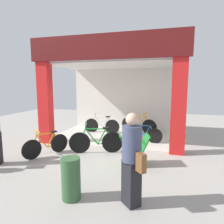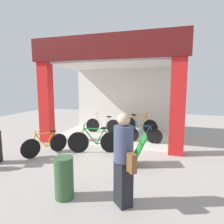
# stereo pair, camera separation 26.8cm
# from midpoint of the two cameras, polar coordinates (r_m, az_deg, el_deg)

# --- Properties ---
(ground_plane) EXTENTS (18.41, 18.41, 0.00)m
(ground_plane) POSITION_cam_midpoint_polar(r_m,az_deg,el_deg) (7.14, -0.88, -10.03)
(ground_plane) COLOR #9E9991
(ground_plane) RESTS_ON ground
(shop_facade) EXTENTS (5.40, 3.50, 3.81)m
(shop_facade) POSITION_cam_midpoint_polar(r_m,az_deg,el_deg) (8.31, 2.57, 6.69)
(shop_facade) COLOR beige
(shop_facade) RESTS_ON ground
(bicycle_inside_0) EXTENTS (1.64, 0.45, 0.90)m
(bicycle_inside_0) POSITION_cam_midpoint_polar(r_m,az_deg,el_deg) (9.08, -1.75, -3.80)
(bicycle_inside_0) COLOR black
(bicycle_inside_0) RESTS_ON ground
(bicycle_inside_1) EXTENTS (1.46, 0.40, 0.80)m
(bicycle_inside_1) POSITION_cam_midpoint_polar(r_m,az_deg,el_deg) (7.67, 9.90, -6.39)
(bicycle_inside_1) COLOR black
(bicycle_inside_1) RESTS_ON ground
(bicycle_inside_3) EXTENTS (1.66, 0.66, 0.96)m
(bicycle_inside_3) POSITION_cam_midpoint_polar(r_m,az_deg,el_deg) (9.08, 8.73, -3.72)
(bicycle_inside_3) COLOR black
(bicycle_inside_3) RESTS_ON ground
(bicycle_parked_0) EXTENTS (0.75, 1.36, 0.83)m
(bicycle_parked_0) POSITION_cam_midpoint_polar(r_m,az_deg,el_deg) (6.62, -17.45, -8.84)
(bicycle_parked_0) COLOR black
(bicycle_parked_0) RESTS_ON ground
(bicycle_parked_1) EXTENTS (1.66, 0.63, 0.95)m
(bicycle_parked_1) POSITION_cam_midpoint_polar(r_m,az_deg,el_deg) (6.50, -3.76, -8.34)
(bicycle_parked_1) COLOR black
(bicycle_parked_1) RESTS_ON ground
(sandwich_board_sign) EXTENTS (0.93, 0.73, 0.87)m
(sandwich_board_sign) POSITION_cam_midpoint_polar(r_m,az_deg,el_deg) (5.54, 6.83, -10.75)
(sandwich_board_sign) COLOR #197226
(sandwich_board_sign) RESTS_ON ground
(pedestrian_1) EXTENTS (0.54, 0.55, 1.71)m
(pedestrian_1) POSITION_cam_midpoint_polar(r_m,az_deg,el_deg) (3.65, 5.54, -13.14)
(pedestrian_1) COLOR black
(pedestrian_1) RESTS_ON ground
(trash_bin) EXTENTS (0.37, 0.37, 0.82)m
(trash_bin) POSITION_cam_midpoint_polar(r_m,az_deg,el_deg) (4.12, -11.69, -17.99)
(trash_bin) COLOR #335933
(trash_bin) RESTS_ON ground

